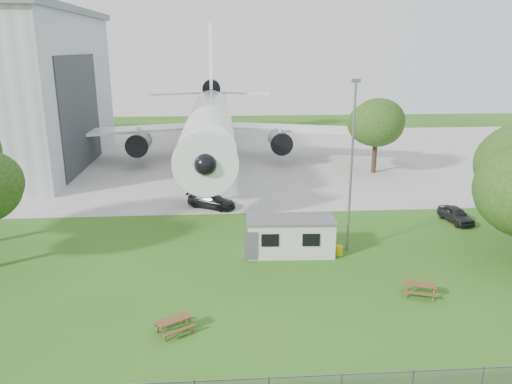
{
  "coord_description": "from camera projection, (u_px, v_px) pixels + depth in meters",
  "views": [
    {
      "loc": [
        -0.75,
        -26.63,
        14.13
      ],
      "look_at": [
        1.74,
        8.0,
        4.0
      ],
      "focal_mm": 35.0,
      "sensor_mm": 36.0,
      "label": 1
    }
  ],
  "objects": [
    {
      "name": "ground",
      "position": [
        236.0,
        295.0,
        29.51
      ],
      "size": [
        160.0,
        160.0,
        0.0
      ],
      "primitive_type": "plane",
      "color": "#417923"
    },
    {
      "name": "concrete_apron",
      "position": [
        227.0,
        158.0,
        65.89
      ],
      "size": [
        120.0,
        46.0,
        0.03
      ],
      "primitive_type": "cube",
      "color": "#B7B7B2",
      "rests_on": "ground"
    },
    {
      "name": "airliner",
      "position": [
        210.0,
        121.0,
        62.23
      ],
      "size": [
        46.36,
        47.73,
        17.69
      ],
      "color": "white",
      "rests_on": "ground"
    },
    {
      "name": "site_cabin",
      "position": [
        291.0,
        236.0,
        35.14
      ],
      "size": [
        6.81,
        3.0,
        2.62
      ],
      "color": "beige",
      "rests_on": "ground"
    },
    {
      "name": "picnic_west",
      "position": [
        175.0,
        332.0,
        25.67
      ],
      "size": [
        2.32,
        2.23,
        0.76
      ],
      "primitive_type": null,
      "rotation": [
        0.0,
        0.0,
        0.57
      ],
      "color": "brown",
      "rests_on": "ground"
    },
    {
      "name": "picnic_east",
      "position": [
        419.0,
        295.0,
        29.47
      ],
      "size": [
        2.21,
        2.03,
        0.76
      ],
      "primitive_type": null,
      "rotation": [
        0.0,
        0.0,
        -0.35
      ],
      "color": "brown",
      "rests_on": "ground"
    },
    {
      "name": "lamp_mast",
      "position": [
        351.0,
        170.0,
        34.33
      ],
      "size": [
        0.16,
        0.16,
        12.0
      ],
      "primitive_type": "cylinder",
      "color": "slate",
      "rests_on": "ground"
    },
    {
      "name": "tree_far_apron",
      "position": [
        376.0,
        125.0,
        56.68
      ],
      "size": [
        6.61,
        6.61,
        8.89
      ],
      "color": "#382619",
      "rests_on": "ground"
    },
    {
      "name": "car_ne_hatch",
      "position": [
        456.0,
        215.0,
        41.6
      ],
      "size": [
        2.0,
        3.96,
        1.29
      ],
      "primitive_type": "imported",
      "rotation": [
        0.0,
        0.0,
        0.13
      ],
      "color": "black",
      "rests_on": "ground"
    },
    {
      "name": "car_apron_van",
      "position": [
        211.0,
        201.0,
        45.32
      ],
      "size": [
        4.86,
        3.83,
        1.32
      ],
      "primitive_type": "imported",
      "rotation": [
        0.0,
        0.0,
        1.06
      ],
      "color": "black",
      "rests_on": "ground"
    }
  ]
}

